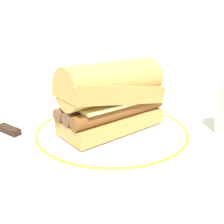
{
  "coord_description": "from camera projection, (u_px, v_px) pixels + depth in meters",
  "views": [
    {
      "loc": [
        -0.14,
        -0.36,
        0.19
      ],
      "look_at": [
        0.01,
        0.03,
        0.04
      ],
      "focal_mm": 39.88,
      "sensor_mm": 36.0,
      "label": 1
    }
  ],
  "objects": [
    {
      "name": "plate",
      "position": [
        112.0,
        131.0,
        0.45
      ],
      "size": [
        0.3,
        0.3,
        0.01
      ],
      "color": "white",
      "rests_on": "ground_plane"
    },
    {
      "name": "ground_plane",
      "position": [
        113.0,
        143.0,
        0.43
      ],
      "size": [
        1.5,
        1.5,
        0.0
      ],
      "primitive_type": "plane",
      "color": "beige"
    },
    {
      "name": "sausage_sandwich",
      "position": [
        112.0,
        96.0,
        0.43
      ],
      "size": [
        0.2,
        0.14,
        0.12
      ],
      "rotation": [
        0.0,
        0.0,
        0.32
      ],
      "color": "tan",
      "rests_on": "plate"
    }
  ]
}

